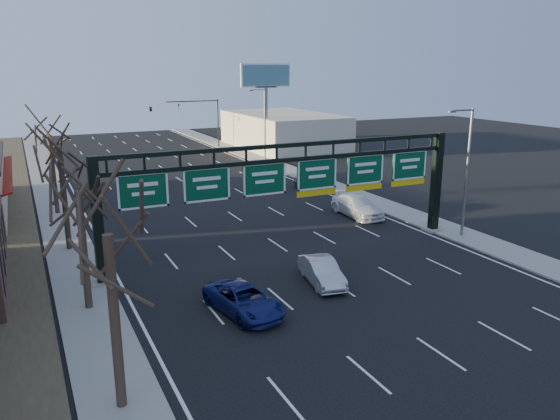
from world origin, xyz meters
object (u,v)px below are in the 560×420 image
car_blue_suv (244,300)px  car_silver_sedan (322,271)px  sign_gantry (293,183)px  car_white_wagon (357,206)px

car_blue_suv → car_silver_sedan: 5.54m
sign_gantry → car_blue_suv: bearing=-132.4°
sign_gantry → car_silver_sedan: (-0.84, -5.16, -3.92)m
car_blue_suv → car_silver_sedan: bearing=6.0°
car_white_wagon → car_silver_sedan: bearing=-130.0°
car_silver_sedan → car_white_wagon: 14.71m
car_white_wagon → car_blue_suv: bearing=-138.6°
car_silver_sedan → car_white_wagon: bearing=58.8°
sign_gantry → car_white_wagon: bearing=33.9°
car_blue_suv → car_silver_sedan: car_silver_sedan is taller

